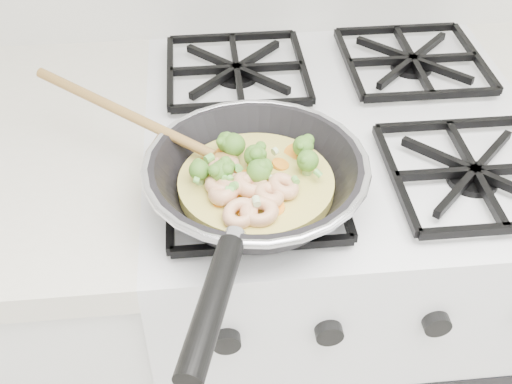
{
  "coord_description": "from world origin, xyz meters",
  "views": [
    {
      "loc": [
        -0.21,
        0.91,
        1.48
      ],
      "look_at": [
        -0.15,
        1.52,
        0.93
      ],
      "focal_mm": 45.47,
      "sensor_mm": 36.0,
      "label": 1
    }
  ],
  "objects": [
    {
      "name": "skillet",
      "position": [
        -0.15,
        1.52,
        0.96
      ],
      "size": [
        0.43,
        0.5,
        0.09
      ],
      "rotation": [
        0.0,
        0.0,
        -0.31
      ],
      "color": "black",
      "rests_on": "stove"
    },
    {
      "name": "stove",
      "position": [
        0.0,
        1.7,
        0.46
      ],
      "size": [
        0.6,
        0.6,
        0.92
      ],
      "color": "white",
      "rests_on": "ground"
    }
  ]
}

